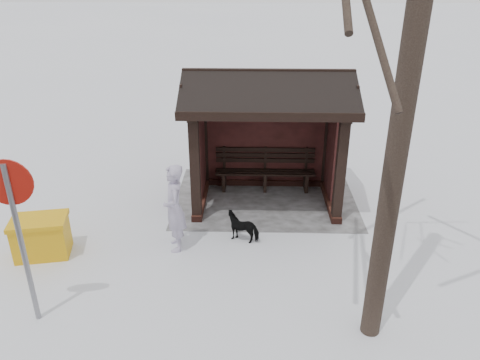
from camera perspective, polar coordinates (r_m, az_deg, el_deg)
name	(u,v)px	position (r m, az deg, el deg)	size (l,w,h in m)	color
ground	(265,201)	(10.99, 3.10, -2.62)	(120.00, 120.00, 0.00)	silver
trampled_patch	(265,197)	(11.17, 3.07, -2.10)	(4.20, 3.20, 0.02)	#96969B
bus_shelter	(267,110)	(10.32, 3.35, 8.51)	(3.60, 2.40, 3.09)	#3B1B15
pedestrian	(174,208)	(8.93, -8.00, -3.43)	(0.64, 0.42, 1.75)	#ABA2BE
dog	(243,226)	(9.41, 0.42, -5.64)	(0.32, 0.69, 0.59)	black
grit_bin	(41,237)	(9.64, -23.05, -6.36)	(1.13, 0.88, 0.78)	#D0960C
road_sign	(15,211)	(7.32, -25.78, -3.44)	(0.69, 0.12, 2.70)	gray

